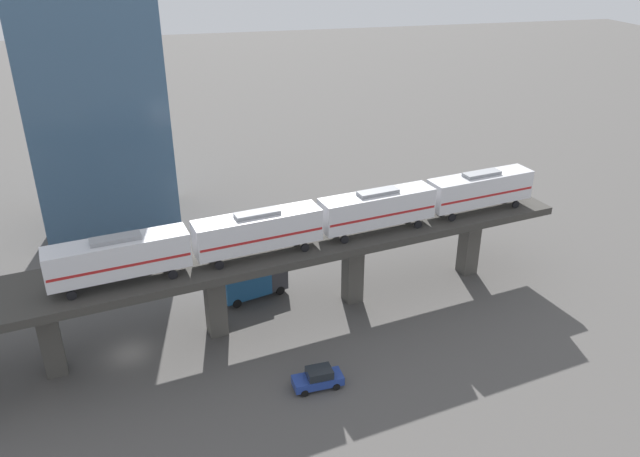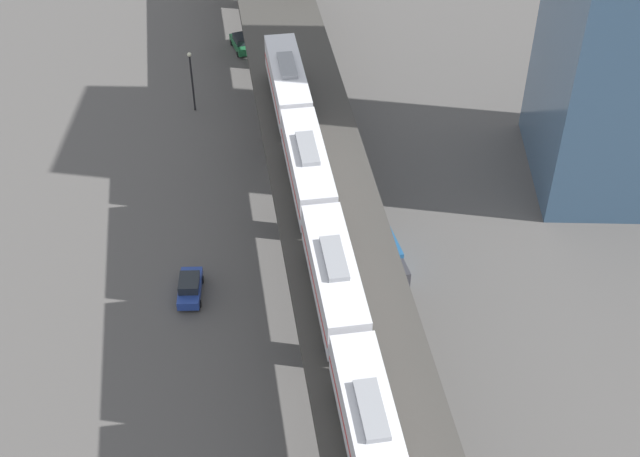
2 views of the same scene
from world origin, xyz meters
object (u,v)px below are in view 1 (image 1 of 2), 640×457
subway_train (320,219)px  delivery_truck (253,283)px  street_car_blue (318,378)px  office_tower (101,93)px

subway_train → delivery_truck: (5.25, 6.19, -9.32)m
subway_train → street_car_blue: (-10.89, 2.86, -10.14)m
delivery_truck → office_tower: bearing=32.9°
delivery_truck → subway_train: bearing=-130.3°
street_car_blue → office_tower: (39.06, 18.15, 17.06)m
street_car_blue → office_tower: 46.33m
delivery_truck → street_car_blue: bearing=-168.3°
street_car_blue → delivery_truck: bearing=11.7°
subway_train → delivery_truck: bearing=49.7°
street_car_blue → delivery_truck: (16.14, 3.33, 0.82)m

